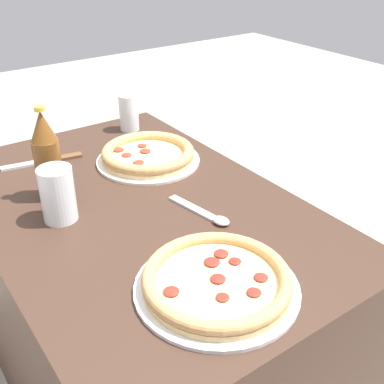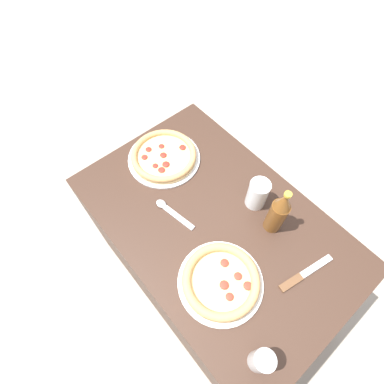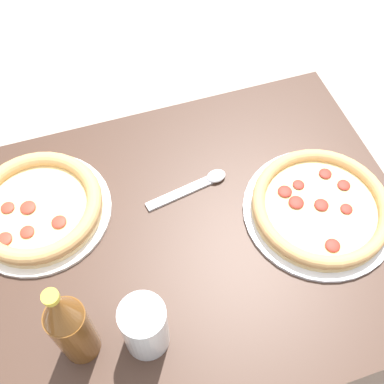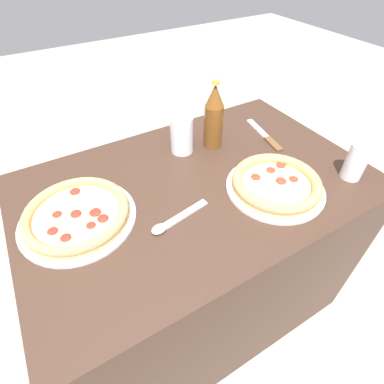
{
  "view_description": "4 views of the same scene",
  "coord_description": "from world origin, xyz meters",
  "px_view_note": "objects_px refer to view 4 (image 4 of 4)",
  "views": [
    {
      "loc": [
        0.88,
        -0.46,
        1.3
      ],
      "look_at": [
        0.11,
        0.09,
        0.76
      ],
      "focal_mm": 45.0,
      "sensor_mm": 36.0,
      "label": 1
    },
    {
      "loc": [
        -0.31,
        0.38,
        1.72
      ],
      "look_at": [
        0.11,
        0.02,
        0.79
      ],
      "focal_mm": 28.0,
      "sensor_mm": 36.0,
      "label": 2
    },
    {
      "loc": [
        -0.04,
        -0.42,
        1.54
      ],
      "look_at": [
        0.11,
        0.04,
        0.8
      ],
      "focal_mm": 45.0,
      "sensor_mm": 36.0,
      "label": 3
    },
    {
      "loc": [
        0.36,
        0.58,
        1.3
      ],
      "look_at": [
        0.06,
        0.07,
        0.75
      ],
      "focal_mm": 28.0,
      "sensor_mm": 36.0,
      "label": 4
    }
  ],
  "objects_px": {
    "glass_lemonade": "(355,163)",
    "knife": "(265,136)",
    "pizza_pepperoni": "(276,184)",
    "glass_orange_juice": "(182,136)",
    "spoon": "(172,222)",
    "pizza_veggie": "(77,215)",
    "beer_bottle": "(214,117)"
  },
  "relations": [
    {
      "from": "pizza_veggie",
      "to": "spoon",
      "type": "distance_m",
      "value": 0.25
    },
    {
      "from": "glass_lemonade",
      "to": "beer_bottle",
      "type": "relative_size",
      "value": 0.5
    },
    {
      "from": "glass_lemonade",
      "to": "beer_bottle",
      "type": "bearing_deg",
      "value": -53.27
    },
    {
      "from": "pizza_veggie",
      "to": "glass_orange_juice",
      "type": "xyz_separation_m",
      "value": [
        -0.39,
        -0.14,
        0.04
      ]
    },
    {
      "from": "pizza_pepperoni",
      "to": "glass_orange_juice",
      "type": "relative_size",
      "value": 2.27
    },
    {
      "from": "pizza_pepperoni",
      "to": "glass_lemonade",
      "type": "xyz_separation_m",
      "value": [
        -0.24,
        0.07,
        0.03
      ]
    },
    {
      "from": "pizza_pepperoni",
      "to": "glass_lemonade",
      "type": "relative_size",
      "value": 2.5
    },
    {
      "from": "pizza_pepperoni",
      "to": "beer_bottle",
      "type": "bearing_deg",
      "value": -83.89
    },
    {
      "from": "pizza_veggie",
      "to": "beer_bottle",
      "type": "height_order",
      "value": "beer_bottle"
    },
    {
      "from": "pizza_pepperoni",
      "to": "spoon",
      "type": "xyz_separation_m",
      "value": [
        0.32,
        -0.04,
        -0.02
      ]
    },
    {
      "from": "pizza_veggie",
      "to": "pizza_pepperoni",
      "type": "height_order",
      "value": "pizza_pepperoni"
    },
    {
      "from": "beer_bottle",
      "to": "knife",
      "type": "xyz_separation_m",
      "value": [
        -0.19,
        0.05,
        -0.1
      ]
    },
    {
      "from": "pizza_pepperoni",
      "to": "glass_orange_juice",
      "type": "distance_m",
      "value": 0.34
    },
    {
      "from": "glass_orange_juice",
      "to": "beer_bottle",
      "type": "bearing_deg",
      "value": 167.83
    },
    {
      "from": "knife",
      "to": "spoon",
      "type": "distance_m",
      "value": 0.53
    },
    {
      "from": "spoon",
      "to": "pizza_veggie",
      "type": "bearing_deg",
      "value": -33.12
    },
    {
      "from": "pizza_pepperoni",
      "to": "knife",
      "type": "distance_m",
      "value": 0.29
    },
    {
      "from": "pizza_veggie",
      "to": "glass_lemonade",
      "type": "height_order",
      "value": "glass_lemonade"
    },
    {
      "from": "glass_lemonade",
      "to": "spoon",
      "type": "xyz_separation_m",
      "value": [
        0.56,
        -0.11,
        -0.05
      ]
    },
    {
      "from": "pizza_pepperoni",
      "to": "glass_orange_juice",
      "type": "bearing_deg",
      "value": -65.86
    },
    {
      "from": "knife",
      "to": "glass_lemonade",
      "type": "bearing_deg",
      "value": 103.9
    },
    {
      "from": "glass_lemonade",
      "to": "knife",
      "type": "xyz_separation_m",
      "value": [
        0.08,
        -0.31,
        -0.05
      ]
    },
    {
      "from": "glass_lemonade",
      "to": "pizza_pepperoni",
      "type": "bearing_deg",
      "value": -17.19
    },
    {
      "from": "pizza_veggie",
      "to": "glass_orange_juice",
      "type": "bearing_deg",
      "value": -160.51
    },
    {
      "from": "pizza_veggie",
      "to": "glass_orange_juice",
      "type": "relative_size",
      "value": 2.4
    },
    {
      "from": "glass_orange_juice",
      "to": "pizza_pepperoni",
      "type": "bearing_deg",
      "value": 114.14
    },
    {
      "from": "pizza_pepperoni",
      "to": "glass_lemonade",
      "type": "bearing_deg",
      "value": 162.81
    },
    {
      "from": "glass_orange_juice",
      "to": "spoon",
      "type": "bearing_deg",
      "value": 56.14
    },
    {
      "from": "glass_lemonade",
      "to": "knife",
      "type": "distance_m",
      "value": 0.32
    },
    {
      "from": "glass_orange_juice",
      "to": "glass_lemonade",
      "type": "bearing_deg",
      "value": 134.51
    },
    {
      "from": "pizza_veggie",
      "to": "spoon",
      "type": "xyz_separation_m",
      "value": [
        -0.21,
        0.14,
        -0.01
      ]
    },
    {
      "from": "glass_lemonade",
      "to": "knife",
      "type": "bearing_deg",
      "value": -76.1
    }
  ]
}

